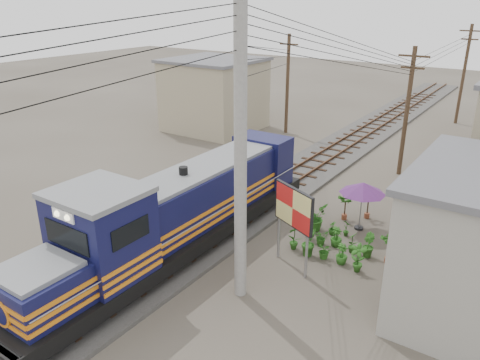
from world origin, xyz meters
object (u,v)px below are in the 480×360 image
Objects in this scene: locomotive at (176,215)px; billboard at (293,210)px; market_umbrella at (363,188)px; vendor at (414,244)px.

locomotive reaches higher than billboard.
market_umbrella reaches higher than vendor.
market_umbrella is at bearing -67.94° from vendor.
vendor is (3.63, 2.65, -1.44)m from billboard.
market_umbrella is at bearing 49.51° from locomotive.
locomotive is 4.49m from billboard.
locomotive is 5.81× the size of market_umbrella.
market_umbrella is 3.32m from vendor.
billboard is at bearing 0.62° from vendor.
billboard is 1.22× the size of market_umbrella.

